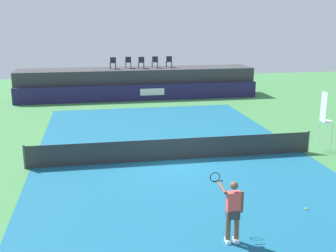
{
  "coord_description": "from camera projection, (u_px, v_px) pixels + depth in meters",
  "views": [
    {
      "loc": [
        -3.31,
        -16.79,
        5.95
      ],
      "look_at": [
        0.07,
        2.0,
        1.0
      ],
      "focal_mm": 44.59,
      "sensor_mm": 36.0,
      "label": 1
    }
  ],
  "objects": [
    {
      "name": "ground_plane",
      "position": [
        163.0,
        140.0,
        20.91
      ],
      "size": [
        48.0,
        48.0,
        0.0
      ],
      "primitive_type": "plane",
      "color": "#3D7A42"
    },
    {
      "name": "court_inner",
      "position": [
        175.0,
        160.0,
        18.05
      ],
      "size": [
        12.0,
        22.0,
        0.0
      ],
      "primitive_type": "cube",
      "color": "#16597A",
      "rests_on": "ground"
    },
    {
      "name": "sponsor_wall",
      "position": [
        140.0,
        93.0,
        30.76
      ],
      "size": [
        18.0,
        0.22,
        1.2
      ],
      "color": "#231E4C",
      "rests_on": "ground"
    },
    {
      "name": "spectator_platform",
      "position": [
        137.0,
        83.0,
        32.35
      ],
      "size": [
        18.0,
        2.8,
        2.2
      ],
      "primitive_type": "cube",
      "color": "#38383D",
      "rests_on": "ground"
    },
    {
      "name": "spectator_chair_far_left",
      "position": [
        113.0,
        62.0,
        31.64
      ],
      "size": [
        0.46,
        0.46,
        0.89
      ],
      "color": "#1E232D",
      "rests_on": "spectator_platform"
    },
    {
      "name": "spectator_chair_left",
      "position": [
        128.0,
        62.0,
        32.06
      ],
      "size": [
        0.45,
        0.45,
        0.89
      ],
      "color": "#1E232D",
      "rests_on": "spectator_platform"
    },
    {
      "name": "spectator_chair_center",
      "position": [
        141.0,
        62.0,
        32.0
      ],
      "size": [
        0.45,
        0.45,
        0.89
      ],
      "color": "#1E232D",
      "rests_on": "spectator_platform"
    },
    {
      "name": "spectator_chair_right",
      "position": [
        155.0,
        61.0,
        32.32
      ],
      "size": [
        0.44,
        0.44,
        0.89
      ],
      "color": "#1E232D",
      "rests_on": "spectator_platform"
    },
    {
      "name": "spectator_chair_far_right",
      "position": [
        169.0,
        61.0,
        32.53
      ],
      "size": [
        0.48,
        0.48,
        0.89
      ],
      "color": "#1E232D",
      "rests_on": "spectator_platform"
    },
    {
      "name": "umpire_chair",
      "position": [
        325.0,
        118.0,
        18.83
      ],
      "size": [
        0.46,
        0.46,
        2.76
      ],
      "color": "white",
      "rests_on": "ground"
    },
    {
      "name": "tennis_net",
      "position": [
        175.0,
        149.0,
        17.93
      ],
      "size": [
        12.4,
        0.02,
        0.95
      ],
      "primitive_type": "cube",
      "color": "#2D2D2D",
      "rests_on": "ground"
    },
    {
      "name": "net_post_near",
      "position": [
        24.0,
        157.0,
        16.86
      ],
      "size": [
        0.1,
        0.1,
        1.0
      ],
      "primitive_type": "cylinder",
      "color": "#4C4C51",
      "rests_on": "ground"
    },
    {
      "name": "net_post_far",
      "position": [
        308.0,
        141.0,
        18.99
      ],
      "size": [
        0.1,
        0.1,
        1.0
      ],
      "primitive_type": "cylinder",
      "color": "#4C4C51",
      "rests_on": "ground"
    },
    {
      "name": "tennis_player",
      "position": [
        233.0,
        209.0,
        11.21
      ],
      "size": [
        0.67,
        1.13,
        1.77
      ],
      "color": "white",
      "rests_on": "court_inner"
    },
    {
      "name": "tennis_ball",
      "position": [
        306.0,
        209.0,
        13.33
      ],
      "size": [
        0.07,
        0.07,
        0.07
      ],
      "primitive_type": "sphere",
      "color": "#D8EA33",
      "rests_on": "court_inner"
    }
  ]
}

